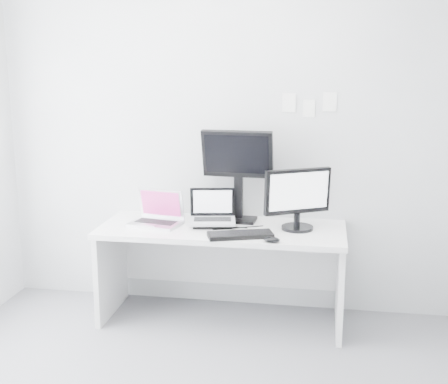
{
  "coord_description": "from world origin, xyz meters",
  "views": [
    {
      "loc": [
        0.72,
        -2.91,
        1.94
      ],
      "look_at": [
        0.02,
        1.23,
        1.0
      ],
      "focal_mm": 47.89,
      "sensor_mm": 36.0,
      "label": 1
    }
  ],
  "objects": [
    {
      "name": "rear_monitor",
      "position": [
        0.09,
        1.44,
        1.09
      ],
      "size": [
        0.54,
        0.22,
        0.72
      ],
      "primitive_type": "cube",
      "rotation": [
        0.0,
        0.0,
        -0.05
      ],
      "color": "black",
      "rests_on": "desk"
    },
    {
      "name": "desk",
      "position": [
        0.0,
        1.25,
        0.36
      ],
      "size": [
        1.8,
        0.7,
        0.73
      ],
      "primitive_type": "cube",
      "color": "white",
      "rests_on": "ground"
    },
    {
      "name": "samsung_monitor",
      "position": [
        0.55,
        1.29,
        0.96
      ],
      "size": [
        0.55,
        0.45,
        0.46
      ],
      "primitive_type": "cube",
      "rotation": [
        0.0,
        0.0,
        0.51
      ],
      "color": "black",
      "rests_on": "desk"
    },
    {
      "name": "mouse",
      "position": [
        0.39,
        0.94,
        0.75
      ],
      "size": [
        0.13,
        0.09,
        0.04
      ],
      "primitive_type": "ellipsoid",
      "rotation": [
        0.0,
        0.0,
        -0.17
      ],
      "color": "black",
      "rests_on": "desk"
    },
    {
      "name": "wall_note_1",
      "position": [
        0.6,
        1.59,
        1.58
      ],
      "size": [
        0.09,
        0.0,
        0.13
      ],
      "primitive_type": "cube",
      "color": "white",
      "rests_on": "back_wall"
    },
    {
      "name": "macbook",
      "position": [
        -0.5,
        1.22,
        0.87
      ],
      "size": [
        0.41,
        0.34,
        0.27
      ],
      "primitive_type": "cube",
      "rotation": [
        0.0,
        0.0,
        -0.2
      ],
      "color": "#B9B8BE",
      "rests_on": "desk"
    },
    {
      "name": "back_wall",
      "position": [
        0.0,
        1.6,
        1.35
      ],
      "size": [
        3.6,
        0.0,
        3.6
      ],
      "primitive_type": "plane",
      "rotation": [
        1.57,
        0.0,
        0.0
      ],
      "color": "silver",
      "rests_on": "ground"
    },
    {
      "name": "speaker",
      "position": [
        -0.19,
        1.49,
        0.82
      ],
      "size": [
        0.11,
        0.11,
        0.17
      ],
      "primitive_type": "cube",
      "rotation": [
        0.0,
        0.0,
        -0.34
      ],
      "color": "black",
      "rests_on": "desk"
    },
    {
      "name": "keyboard",
      "position": [
        0.17,
        1.02,
        0.75
      ],
      "size": [
        0.48,
        0.3,
        0.03
      ],
      "primitive_type": "cube",
      "rotation": [
        0.0,
        0.0,
        0.33
      ],
      "color": "black",
      "rests_on": "desk"
    },
    {
      "name": "wall_note_0",
      "position": [
        0.45,
        1.59,
        1.62
      ],
      "size": [
        0.1,
        0.0,
        0.14
      ],
      "primitive_type": "cube",
      "color": "white",
      "rests_on": "back_wall"
    },
    {
      "name": "dell_laptop",
      "position": [
        -0.07,
        1.27,
        0.87
      ],
      "size": [
        0.37,
        0.31,
        0.28
      ],
      "primitive_type": "cube",
      "rotation": [
        0.0,
        0.0,
        0.18
      ],
      "color": "#A9ABAF",
      "rests_on": "desk"
    },
    {
      "name": "wall_note_2",
      "position": [
        0.75,
        1.59,
        1.63
      ],
      "size": [
        0.1,
        0.0,
        0.14
      ],
      "primitive_type": "cube",
      "color": "white",
      "rests_on": "back_wall"
    }
  ]
}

